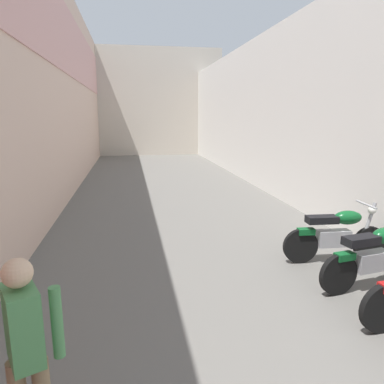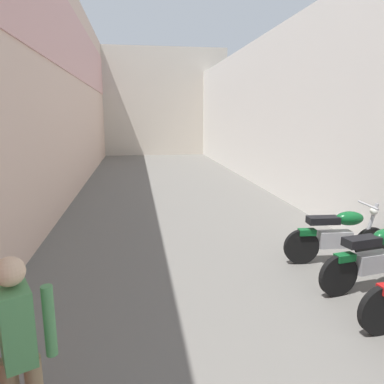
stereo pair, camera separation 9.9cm
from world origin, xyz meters
The scene contains 7 objects.
ground_plane centered at (0.00, 10.47, 0.00)m, with size 40.94×40.94×0.00m, color #66635E.
building_left centered at (-3.29, 12.43, 3.35)m, with size 0.45×24.94×6.63m.
building_right centered at (3.30, 12.47, 2.55)m, with size 0.45×24.94×5.10m.
building_far_end centered at (0.00, 25.94, 3.29)m, with size 9.19×2.00×6.58m, color beige.
motorcycle_sixth centered at (2.16, 6.26, 0.50)m, with size 1.84×0.58×1.04m.
motorcycle_seventh centered at (2.16, 7.25, 0.50)m, with size 1.85×0.58×1.04m.
pedestrian_mid_alley centered at (-2.04, 4.24, 0.92)m, with size 0.52×0.39×1.57m.
Camera 1 is at (-1.29, 1.88, 2.48)m, focal length 33.80 mm.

